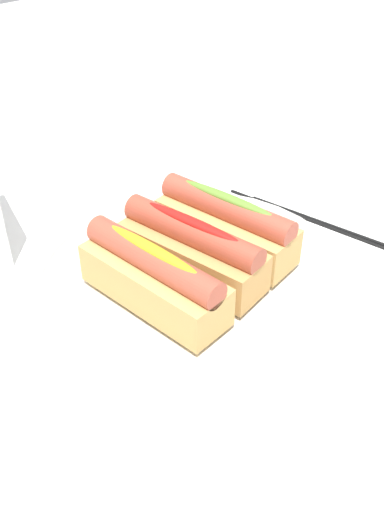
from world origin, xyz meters
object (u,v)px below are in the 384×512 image
at_px(chopstick_near, 307,218).
at_px(chopstick_far, 333,225).
at_px(hotdog_side, 154,277).
at_px(hotdog_front, 226,225).
at_px(hotdog_back, 192,249).
at_px(serving_bowl, 192,284).

height_order(chopstick_near, chopstick_far, same).
bearing_deg(chopstick_near, hotdog_side, 83.96).
height_order(hotdog_front, hotdog_back, same).
distance_m(serving_bowl, hotdog_front, 0.07).
bearing_deg(chopstick_far, serving_bowl, 73.33).
height_order(hotdog_front, chopstick_far, hotdog_front).
relative_size(hotdog_front, chopstick_far, 0.71).
distance_m(hotdog_back, hotdog_side, 0.05).
height_order(serving_bowl, chopstick_far, serving_bowl).
distance_m(hotdog_front, chopstick_near, 0.16).
bearing_deg(chopstick_near, hotdog_back, 82.87).
bearing_deg(chopstick_far, hotdog_back, 73.33).
bearing_deg(hotdog_side, serving_bowl, -79.17).
bearing_deg(hotdog_side, chopstick_far, -89.93).
xyz_separation_m(hotdog_front, chopstick_near, (0.01, -0.14, -0.06)).
height_order(hotdog_side, chopstick_far, hotdog_side).
xyz_separation_m(hotdog_back, chopstick_far, (-0.01, -0.21, -0.06)).
xyz_separation_m(hotdog_side, chopstick_far, (0.00, -0.26, -0.06)).
xyz_separation_m(serving_bowl, chopstick_near, (0.02, -0.20, -0.01)).
bearing_deg(chopstick_far, hotdog_side, 76.13).
xyz_separation_m(hotdog_back, hotdog_side, (-0.01, 0.05, 0.00)).
height_order(hotdog_back, chopstick_near, hotdog_back).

